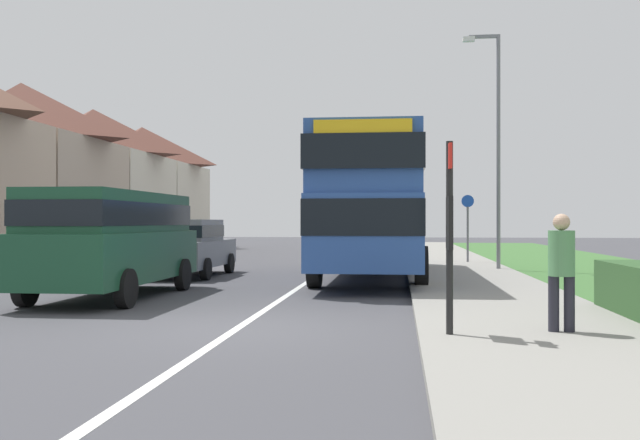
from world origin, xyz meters
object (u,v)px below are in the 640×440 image
at_px(double_decker_bus, 372,201).
at_px(pedestrian_at_stop, 561,267).
at_px(parked_car_grey, 187,245).
at_px(street_lamp_mid, 495,136).
at_px(parked_van_dark_green, 113,235).
at_px(bus_stop_sign, 450,224).
at_px(cycle_route_sign, 468,225).

distance_m(double_decker_bus, pedestrian_at_stop, 10.31).
xyz_separation_m(parked_car_grey, pedestrian_at_stop, (8.15, -10.09, 0.08)).
bearing_deg(street_lamp_mid, pedestrian_at_stop, -93.69).
distance_m(parked_van_dark_green, bus_stop_sign, 8.06).
distance_m(parked_van_dark_green, parked_car_grey, 5.71).
bearing_deg(double_decker_bus, parked_van_dark_green, -133.23).
height_order(parked_van_dark_green, pedestrian_at_stop, parked_van_dark_green).
xyz_separation_m(double_decker_bus, parked_van_dark_green, (-5.12, -5.44, -0.85)).
relative_size(parked_van_dark_green, pedestrian_at_stop, 3.27).
distance_m(parked_car_grey, cycle_route_sign, 10.50).
height_order(parked_car_grey, cycle_route_sign, cycle_route_sign).
xyz_separation_m(pedestrian_at_stop, bus_stop_sign, (-1.48, -0.37, 0.56)).
xyz_separation_m(parked_car_grey, bus_stop_sign, (6.67, -10.46, 0.65)).
relative_size(pedestrian_at_stop, cycle_route_sign, 0.66).
relative_size(bus_stop_sign, street_lamp_mid, 0.36).
xyz_separation_m(parked_van_dark_green, parked_car_grey, (-0.18, 5.69, -0.40)).
distance_m(bus_stop_sign, street_lamp_mid, 13.50).
bearing_deg(bus_stop_sign, street_lamp_mid, 80.02).
relative_size(double_decker_bus, bus_stop_sign, 3.96).
height_order(pedestrian_at_stop, bus_stop_sign, bus_stop_sign).
height_order(pedestrian_at_stop, cycle_route_sign, cycle_route_sign).
xyz_separation_m(bus_stop_sign, street_lamp_mid, (2.29, 13.03, 2.67)).
bearing_deg(pedestrian_at_stop, parked_car_grey, 128.93).
xyz_separation_m(parked_van_dark_green, pedestrian_at_stop, (7.97, -4.40, -0.32)).
xyz_separation_m(parked_car_grey, cycle_route_sign, (8.48, 6.18, 0.53)).
bearing_deg(double_decker_bus, street_lamp_mid, 37.54).
height_order(double_decker_bus, bus_stop_sign, double_decker_bus).
height_order(double_decker_bus, parked_car_grey, double_decker_bus).
bearing_deg(bus_stop_sign, parked_car_grey, 122.52).
distance_m(double_decker_bus, parked_van_dark_green, 7.52).
xyz_separation_m(parked_van_dark_green, cycle_route_sign, (8.30, 11.87, 0.14)).
bearing_deg(street_lamp_mid, bus_stop_sign, -99.98).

